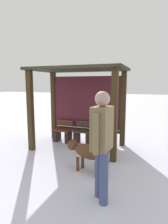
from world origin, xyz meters
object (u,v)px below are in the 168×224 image
object	(u,v)px
person_walking	(102,139)
dog	(87,151)
bench_center_inside	(83,135)
bus_shelter	(81,92)
bench_left_inside	(63,133)
bench_right_inside	(105,137)

from	to	relation	value
person_walking	dog	bearing A→B (deg)	122.97
bench_center_inside	dog	size ratio (longest dim) A/B	0.68
dog	bus_shelter	bearing A→B (deg)	114.83
bus_shelter	bench_left_inside	xyz separation A→B (m)	(-0.72, 0.14, -1.40)
bench_center_inside	person_walking	size ratio (longest dim) A/B	0.40
dog	person_walking	bearing A→B (deg)	-57.03
bus_shelter	person_walking	xyz separation A→B (m)	(1.35, -2.56, -0.62)
bench_left_inside	person_walking	xyz separation A→B (m)	(2.07, -2.71, 0.78)
bench_left_inside	bench_center_inside	size ratio (longest dim) A/B	0.97
bench_center_inside	bench_right_inside	xyz separation A→B (m)	(0.72, -0.00, 0.02)
bus_shelter	dog	world-z (taller)	bus_shelter
bench_center_inside	bench_right_inside	world-z (taller)	bench_right_inside
bench_center_inside	bench_left_inside	bearing A→B (deg)	179.95
bench_left_inside	dog	bearing A→B (deg)	-50.47
bench_right_inside	person_walking	bearing A→B (deg)	-76.81
bench_right_inside	person_walking	distance (m)	2.88
bus_shelter	dog	distance (m)	2.20
bus_shelter	bench_left_inside	distance (m)	1.58
bench_left_inside	person_walking	world-z (taller)	person_walking
dog	bench_left_inside	bearing A→B (deg)	129.53
bench_center_inside	person_walking	xyz separation A→B (m)	(1.35, -2.71, 0.77)
person_walking	dog	size ratio (longest dim) A/B	1.70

